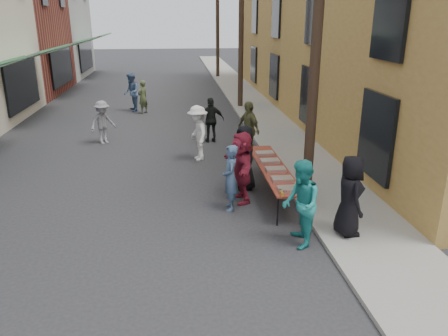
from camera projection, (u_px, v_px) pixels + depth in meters
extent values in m
plane|color=#28282B|center=(131.00, 268.00, 8.26)|extent=(120.00, 120.00, 0.00)
cube|color=gray|center=(253.00, 106.00, 22.84)|extent=(2.20, 60.00, 0.10)
cube|color=gray|center=(27.00, 16.00, 32.96)|extent=(8.00, 8.00, 9.00)
cube|color=olive|center=(385.00, 5.00, 20.92)|extent=(10.00, 28.00, 10.00)
cylinder|color=#2D2116|center=(318.00, 17.00, 10.05)|extent=(0.26, 0.26, 9.00)
cylinder|color=#2D2116|center=(241.00, 16.00, 21.31)|extent=(0.26, 0.26, 9.00)
cylinder|color=#2D2116|center=(218.00, 16.00, 32.57)|extent=(0.26, 0.26, 9.00)
cube|color=maroon|center=(273.00, 168.00, 11.49)|extent=(0.70, 4.00, 0.04)
cylinder|color=black|center=(278.00, 211.00, 9.82)|extent=(0.04, 0.04, 0.71)
cylinder|color=black|center=(303.00, 210.00, 9.88)|extent=(0.04, 0.04, 0.71)
cylinder|color=black|center=(250.00, 160.00, 13.35)|extent=(0.04, 0.04, 0.71)
cylinder|color=black|center=(269.00, 159.00, 13.41)|extent=(0.04, 0.04, 0.71)
cube|color=maroon|center=(289.00, 189.00, 9.92)|extent=(0.50, 0.33, 0.08)
cube|color=#B2B2B7|center=(282.00, 179.00, 10.53)|extent=(0.50, 0.33, 0.08)
cube|color=tan|center=(276.00, 169.00, 11.19)|extent=(0.50, 0.33, 0.08)
cube|color=#B2B2B7|center=(270.00, 161.00, 11.84)|extent=(0.50, 0.33, 0.08)
cube|color=tan|center=(265.00, 153.00, 12.50)|extent=(0.50, 0.33, 0.08)
cylinder|color=#A57F26|center=(282.00, 194.00, 9.62)|extent=(0.07, 0.07, 0.08)
cylinder|color=#A57F26|center=(281.00, 193.00, 9.71)|extent=(0.07, 0.07, 0.08)
cylinder|color=#A57F26|center=(280.00, 191.00, 9.80)|extent=(0.07, 0.07, 0.08)
cylinder|color=tan|center=(300.00, 192.00, 9.70)|extent=(0.08, 0.08, 0.12)
imported|color=black|center=(245.00, 158.00, 11.79)|extent=(0.84, 1.01, 1.78)
imported|color=#425C80|center=(230.00, 178.00, 10.52)|extent=(0.42, 0.61, 1.64)
imported|color=teal|center=(301.00, 204.00, 8.80)|extent=(0.76, 0.94, 1.83)
imported|color=white|center=(198.00, 133.00, 14.23)|extent=(0.87, 1.27, 1.81)
imported|color=brown|center=(248.00, 129.00, 14.56)|extent=(0.90, 1.19, 1.88)
imported|color=maroon|center=(242.00, 167.00, 10.98)|extent=(0.75, 1.75, 1.83)
imported|color=black|center=(350.00, 196.00, 9.09)|extent=(0.56, 0.86, 1.74)
imported|color=gray|center=(103.00, 122.00, 16.11)|extent=(1.17, 1.13, 1.60)
imported|color=black|center=(211.00, 120.00, 16.28)|extent=(1.04, 0.56, 1.68)
imported|color=#4C5A34|center=(143.00, 97.00, 21.18)|extent=(0.66, 0.70, 1.60)
imported|color=#4A6590|center=(131.00, 92.00, 21.63)|extent=(0.87, 1.03, 1.88)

